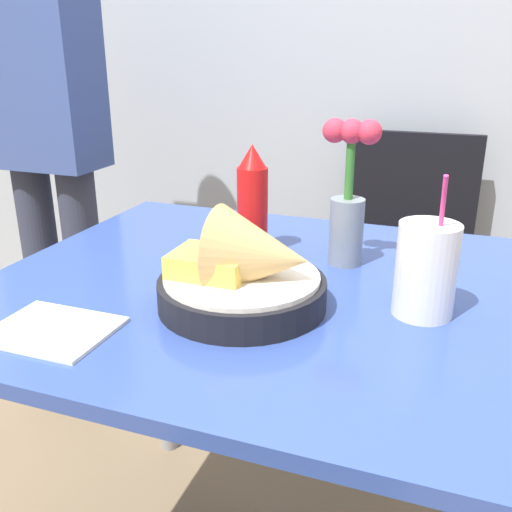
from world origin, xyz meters
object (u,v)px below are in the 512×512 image
object	(u,v)px
person_standing	(44,114)
ketchup_bottle	(252,201)
drink_cup	(426,273)
flower_vase	(348,198)
food_basket	(248,274)
chair_far_window	(404,249)

from	to	relation	value
person_standing	ketchup_bottle	bearing A→B (deg)	-23.60
drink_cup	flower_vase	world-z (taller)	flower_vase
food_basket	ketchup_bottle	xyz separation A→B (m)	(-0.09, 0.25, 0.05)
ketchup_bottle	drink_cup	size ratio (longest dim) A/B	0.96
drink_cup	ketchup_bottle	bearing A→B (deg)	153.27
flower_vase	ketchup_bottle	bearing A→B (deg)	-179.95
food_basket	flower_vase	size ratio (longest dim) A/B	0.98
drink_cup	flower_vase	bearing A→B (deg)	132.14
person_standing	drink_cup	bearing A→B (deg)	-24.60
chair_far_window	person_standing	bearing A→B (deg)	-157.99
ketchup_bottle	flower_vase	bearing A→B (deg)	0.05
chair_far_window	drink_cup	world-z (taller)	drink_cup
chair_far_window	food_basket	distance (m)	1.03
food_basket	flower_vase	xyz separation A→B (m)	(0.10, 0.25, 0.07)
ketchup_bottle	drink_cup	xyz separation A→B (m)	(0.35, -0.17, -0.04)
chair_far_window	drink_cup	bearing A→B (deg)	-83.11
food_basket	ketchup_bottle	world-z (taller)	ketchup_bottle
ketchup_bottle	flower_vase	world-z (taller)	flower_vase
flower_vase	food_basket	bearing A→B (deg)	-112.67
flower_vase	person_standing	bearing A→B (deg)	160.74
food_basket	ketchup_bottle	distance (m)	0.27
chair_far_window	food_basket	size ratio (longest dim) A/B	3.27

